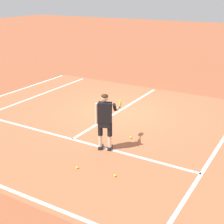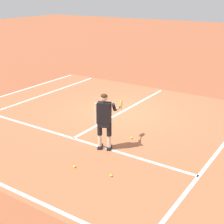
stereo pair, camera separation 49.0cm
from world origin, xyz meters
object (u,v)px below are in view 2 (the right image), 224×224
Objects in this scene: tennis_player at (105,118)px; tennis_ball_near_feet at (74,167)px; tennis_ball_mid_court at (131,138)px; tennis_ball_by_baseline at (111,176)px.

tennis_player is 1.67m from tennis_ball_near_feet.
tennis_ball_near_feet is 2.43m from tennis_ball_mid_court.
tennis_player is at bearing 130.13° from tennis_ball_by_baseline.
tennis_ball_near_feet is 1.07m from tennis_ball_by_baseline.
tennis_ball_mid_court is at bearing 107.74° from tennis_ball_by_baseline.
tennis_player is 1.44m from tennis_ball_mid_court.
tennis_ball_near_feet and tennis_ball_mid_court have the same top height.
tennis_player is 25.95× the size of tennis_ball_near_feet.
tennis_player reaches higher than tennis_ball_near_feet.
tennis_player reaches higher than tennis_ball_mid_court.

